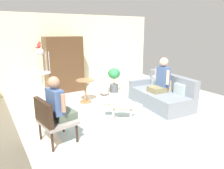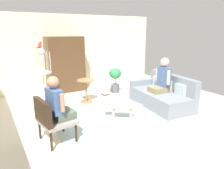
# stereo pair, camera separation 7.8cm
# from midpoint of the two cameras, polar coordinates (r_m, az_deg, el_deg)

# --- Properties ---
(ground_plane) EXTENTS (7.58, 7.58, 0.00)m
(ground_plane) POSITION_cam_midpoint_polar(r_m,az_deg,el_deg) (5.07, 0.53, -8.60)
(ground_plane) COLOR beige
(back_wall) EXTENTS (6.91, 0.12, 2.52)m
(back_wall) POSITION_cam_midpoint_polar(r_m,az_deg,el_deg) (7.45, -11.96, 8.70)
(back_wall) COLOR beige
(back_wall) RESTS_ON ground
(area_rug) EXTENTS (2.91, 1.96, 0.01)m
(area_rug) POSITION_cam_midpoint_polar(r_m,az_deg,el_deg) (5.11, 0.70, -8.38)
(area_rug) COLOR #9EB2B7
(area_rug) RESTS_ON ground
(couch) EXTENTS (1.12, 1.87, 0.83)m
(couch) POSITION_cam_midpoint_polar(r_m,az_deg,el_deg) (5.84, 13.93, -2.85)
(couch) COLOR slate
(couch) RESTS_ON ground
(armchair) EXTENTS (0.66, 0.70, 0.85)m
(armchair) POSITION_cam_midpoint_polar(r_m,az_deg,el_deg) (3.91, -15.98, -8.71)
(armchair) COLOR black
(armchair) RESTS_ON ground
(person_on_couch) EXTENTS (0.51, 0.53, 0.91)m
(person_on_couch) POSITION_cam_midpoint_polar(r_m,az_deg,el_deg) (5.66, 13.99, 1.66)
(person_on_couch) COLOR olive
(person_on_armchair) EXTENTS (0.48, 0.55, 0.82)m
(person_on_armchair) POSITION_cam_midpoint_polar(r_m,az_deg,el_deg) (3.87, -14.26, -4.83)
(person_on_armchair) COLOR #4D5C4D
(round_end_table) EXTENTS (0.50, 0.50, 0.66)m
(round_end_table) POSITION_cam_midpoint_polar(r_m,az_deg,el_deg) (5.92, -6.73, -1.07)
(round_end_table) COLOR olive
(round_end_table) RESTS_ON ground
(dog) EXTENTS (0.75, 0.62, 0.55)m
(dog) POSITION_cam_midpoint_polar(r_m,az_deg,el_deg) (4.78, 2.59, -5.66)
(dog) COLOR beige
(dog) RESTS_ON ground
(bird_cage_stand) EXTENTS (0.45, 0.45, 1.56)m
(bird_cage_stand) POSITION_cam_midpoint_polar(r_m,az_deg,el_deg) (5.75, -18.03, 2.71)
(bird_cage_stand) COLOR silver
(bird_cage_stand) RESTS_ON ground
(parrot) EXTENTS (0.17, 0.10, 0.17)m
(parrot) POSITION_cam_midpoint_polar(r_m,az_deg,el_deg) (5.64, -18.81, 10.21)
(parrot) COLOR red
(parrot) RESTS_ON bird_cage_stand
(potted_plant) EXTENTS (0.40, 0.40, 0.81)m
(potted_plant) POSITION_cam_midpoint_polar(r_m,az_deg,el_deg) (6.79, 1.22, 1.94)
(potted_plant) COLOR #4C5156
(potted_plant) RESTS_ON ground
(column_lamp) EXTENTS (0.20, 0.20, 1.24)m
(column_lamp) POSITION_cam_midpoint_polar(r_m,az_deg,el_deg) (6.45, -1.52, 2.28)
(column_lamp) COLOR #4C4742
(column_lamp) RESTS_ON ground
(armoire_cabinet) EXTENTS (1.19, 0.56, 1.81)m
(armoire_cabinet) POSITION_cam_midpoint_polar(r_m,az_deg,el_deg) (7.04, -12.38, 5.40)
(armoire_cabinet) COLOR #4C331E
(armoire_cabinet) RESTS_ON ground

